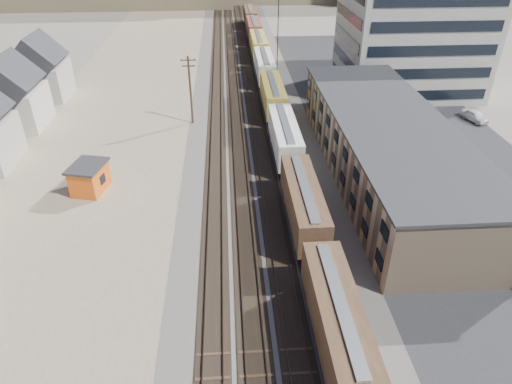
{
  "coord_description": "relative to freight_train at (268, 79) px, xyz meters",
  "views": [
    {
      "loc": [
        -3.4,
        -21.73,
        27.32
      ],
      "look_at": [
        -0.75,
        17.15,
        3.0
      ],
      "focal_mm": 32.0,
      "sensor_mm": 36.0,
      "label": 1
    }
  ],
  "objects": [
    {
      "name": "radio_mast",
      "position": [
        2.2,
        6.73,
        6.33
      ],
      "size": [
        1.2,
        0.16,
        18.0
      ],
      "color": "black",
      "rests_on": "ground"
    },
    {
      "name": "ground",
      "position": [
        -3.8,
        -53.27,
        -2.79
      ],
      "size": [
        300.0,
        300.0,
        0.0
      ],
      "primitive_type": "plane",
      "color": "#6B6356",
      "rests_on": "ground"
    },
    {
      "name": "parked_car_far",
      "position": [
        29.98,
        -13.27,
        -2.02
      ],
      "size": [
        3.07,
        4.9,
        1.55
      ],
      "primitive_type": "imported",
      "rotation": [
        0.0,
        0.0,
        0.29
      ],
      "color": "silver",
      "rests_on": "ground"
    },
    {
      "name": "ballast_bed",
      "position": [
        -3.8,
        -3.27,
        -2.76
      ],
      "size": [
        18.0,
        200.0,
        0.06
      ],
      "primitive_type": "cube",
      "color": "#4C4742",
      "rests_on": "ground"
    },
    {
      "name": "office_tower",
      "position": [
        24.15,
        1.68,
        6.47
      ],
      "size": [
        22.6,
        18.6,
        18.45
      ],
      "color": "#9E998E",
      "rests_on": "ground"
    },
    {
      "name": "asphalt_lot",
      "position": [
        18.2,
        -18.27,
        -2.77
      ],
      "size": [
        26.0,
        120.0,
        0.04
      ],
      "primitive_type": "cube",
      "color": "#232326",
      "rests_on": "ground"
    },
    {
      "name": "maintenance_shed",
      "position": [
        -22.82,
        -29.71,
        -1.11
      ],
      "size": [
        4.41,
        5.17,
        3.29
      ],
      "color": "#E35A15",
      "rests_on": "ground"
    },
    {
      "name": "utility_pole_north",
      "position": [
        -12.3,
        -11.27,
        2.5
      ],
      "size": [
        2.2,
        0.32,
        10.0
      ],
      "color": "#382619",
      "rests_on": "ground"
    },
    {
      "name": "warehouse",
      "position": [
        11.18,
        -28.27,
        0.86
      ],
      "size": [
        12.4,
        40.4,
        7.25
      ],
      "color": "tan",
      "rests_on": "ground"
    },
    {
      "name": "parked_car_blue",
      "position": [
        22.08,
        -0.03,
        -1.94
      ],
      "size": [
        5.72,
        6.65,
        1.7
      ],
      "primitive_type": "imported",
      "rotation": [
        0.0,
        0.0,
        0.58
      ],
      "color": "navy",
      "rests_on": "ground"
    },
    {
      "name": "dirt_yard",
      "position": [
        -23.8,
        -13.27,
        -2.78
      ],
      "size": [
        24.0,
        180.0,
        0.03
      ],
      "primitive_type": "cube",
      "color": "#7F7357",
      "rests_on": "ground"
    },
    {
      "name": "rail_tracks",
      "position": [
        -4.35,
        -3.27,
        -2.68
      ],
      "size": [
        11.4,
        200.0,
        0.24
      ],
      "color": "black",
      "rests_on": "ground"
    },
    {
      "name": "freight_train",
      "position": [
        0.0,
        0.0,
        0.0
      ],
      "size": [
        3.0,
        119.74,
        4.46
      ],
      "color": "black",
      "rests_on": "ground"
    }
  ]
}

